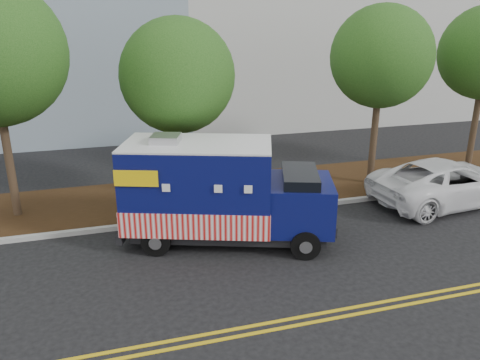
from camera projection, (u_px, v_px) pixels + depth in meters
name	position (u px, v px, depth m)	size (l,w,h in m)	color
ground	(203.00, 239.00, 14.08)	(120.00, 120.00, 0.00)	black
curb	(194.00, 219.00, 15.32)	(120.00, 0.18, 0.15)	#9E9E99
mulch_strip	(183.00, 196.00, 17.23)	(120.00, 4.00, 0.15)	black
centerline_near	(246.00, 327.00, 10.04)	(120.00, 0.10, 0.01)	gold
centerline_far	(250.00, 334.00, 9.81)	(120.00, 0.10, 0.01)	gold
tree_b	(178.00, 76.00, 15.43)	(3.81, 3.81, 6.40)	#38281C
tree_c	(382.00, 57.00, 16.93)	(3.71, 3.71, 6.83)	#38281C
sign_post	(128.00, 186.00, 15.00)	(0.06, 0.06, 2.40)	#473828
food_truck	(217.00, 195.00, 13.54)	(6.45, 4.07, 3.21)	black
white_car	(448.00, 182.00, 16.59)	(2.62, 5.69, 1.58)	white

